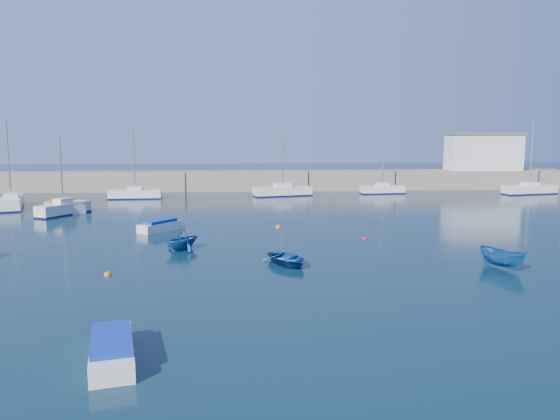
{
  "coord_description": "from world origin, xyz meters",
  "views": [
    {
      "loc": [
        -3.89,
        -29.36,
        8.03
      ],
      "look_at": [
        -0.91,
        15.14,
        1.6
      ],
      "focal_mm": 35.0,
      "sensor_mm": 36.0,
      "label": 1
    }
  ],
  "objects": [
    {
      "name": "dinghy_left",
      "position": [
        -8.14,
        7.59,
        0.75
      ],
      "size": [
        3.73,
        3.75,
        1.5
      ],
      "primitive_type": "imported",
      "rotation": [
        0.0,
        0.0,
        -0.74
      ],
      "color": "navy",
      "rests_on": "ground"
    },
    {
      "name": "motorboat_3",
      "position": [
        -8.57,
        -10.76,
        0.45
      ],
      "size": [
        2.35,
        4.34,
        0.96
      ],
      "rotation": [
        0.0,
        0.0,
        0.23
      ],
      "color": "silver",
      "rests_on": "ground"
    },
    {
      "name": "sailboat_8",
      "position": [
        33.11,
        38.62,
        0.61
      ],
      "size": [
        7.48,
        3.48,
        9.4
      ],
      "rotation": [
        0.0,
        0.0,
        1.78
      ],
      "color": "silver",
      "rests_on": "ground"
    },
    {
      "name": "ground",
      "position": [
        0.0,
        0.0,
        0.0
      ],
      "size": [
        220.0,
        220.0,
        0.0
      ],
      "primitive_type": "plane",
      "color": "#0C2634",
      "rests_on": "ground"
    },
    {
      "name": "sailboat_4",
      "position": [
        -28.37,
        29.46,
        0.65
      ],
      "size": [
        4.14,
        7.38,
        9.35
      ],
      "rotation": [
        0.0,
        0.0,
        0.32
      ],
      "color": "silver",
      "rests_on": "ground"
    },
    {
      "name": "sailboat_6",
      "position": [
        0.99,
        38.76,
        0.64
      ],
      "size": [
        7.55,
        3.65,
        9.51
      ],
      "rotation": [
        0.0,
        0.0,
        1.8
      ],
      "color": "silver",
      "rests_on": "ground"
    },
    {
      "name": "sailboat_5",
      "position": [
        -16.94,
        36.92,
        0.59
      ],
      "size": [
        6.25,
        2.0,
        8.18
      ],
      "rotation": [
        0.0,
        0.0,
        1.61
      ],
      "color": "silver",
      "rests_on": "ground"
    },
    {
      "name": "harbor_office",
      "position": [
        30.0,
        46.0,
        5.1
      ],
      "size": [
        10.0,
        4.0,
        5.0
      ],
      "primitive_type": "cube",
      "color": "silver",
      "rests_on": "back_wall"
    },
    {
      "name": "dinghy_right",
      "position": [
        11.39,
        1.21,
        0.6
      ],
      "size": [
        2.43,
        3.31,
        1.2
      ],
      "primitive_type": "imported",
      "rotation": [
        0.0,
        0.0,
        0.46
      ],
      "color": "navy",
      "rests_on": "ground"
    },
    {
      "name": "buoy_1",
      "position": [
        5.16,
        10.43,
        0.0
      ],
      "size": [
        0.37,
        0.37,
        0.37
      ],
      "primitive_type": "sphere",
      "color": "red",
      "rests_on": "ground"
    },
    {
      "name": "buoy_0",
      "position": [
        -11.6,
        1.12,
        0.0
      ],
      "size": [
        0.41,
        0.41,
        0.41
      ],
      "primitive_type": "sphere",
      "color": "orange",
      "rests_on": "ground"
    },
    {
      "name": "back_wall",
      "position": [
        0.0,
        46.0,
        1.3
      ],
      "size": [
        96.0,
        4.5,
        2.6
      ],
      "primitive_type": "cube",
      "color": "gray",
      "rests_on": "ground"
    },
    {
      "name": "sailboat_7",
      "position": [
        14.2,
        40.37,
        0.57
      ],
      "size": [
        5.85,
        2.11,
        7.61
      ],
      "rotation": [
        0.0,
        0.0,
        1.66
      ],
      "color": "silver",
      "rests_on": "ground"
    },
    {
      "name": "motorboat_2",
      "position": [
        -21.98,
        26.49,
        0.52
      ],
      "size": [
        4.99,
        5.28,
        1.11
      ],
      "rotation": [
        0.0,
        0.0,
        0.73
      ],
      "color": "silver",
      "rests_on": "ground"
    },
    {
      "name": "sailboat_3",
      "position": [
        -21.38,
        24.27,
        0.65
      ],
      "size": [
        4.13,
        5.72,
        7.66
      ],
      "rotation": [
        0.0,
        0.0,
        -0.51
      ],
      "color": "silver",
      "rests_on": "ground"
    },
    {
      "name": "dinghy_center",
      "position": [
        -1.27,
        2.88,
        0.36
      ],
      "size": [
        3.77,
        4.24,
        0.73
      ],
      "primitive_type": "imported",
      "rotation": [
        0.0,
        0.0,
        0.45
      ],
      "color": "navy",
      "rests_on": "ground"
    },
    {
      "name": "buoy_3",
      "position": [
        -1.01,
        15.87,
        0.0
      ],
      "size": [
        0.46,
        0.46,
        0.46
      ],
      "primitive_type": "sphere",
      "color": "orange",
      "rests_on": "ground"
    },
    {
      "name": "motorboat_1",
      "position": [
        -10.76,
        15.01,
        0.43
      ],
      "size": [
        3.38,
        3.76,
        0.92
      ],
      "rotation": [
        0.0,
        0.0,
        -0.67
      ],
      "color": "silver",
      "rests_on": "ground"
    }
  ]
}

